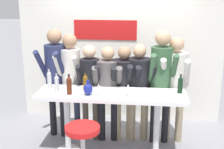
# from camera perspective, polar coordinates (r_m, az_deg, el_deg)

# --- Properties ---
(back_wall) EXTENTS (3.77, 0.12, 2.52)m
(back_wall) POSITION_cam_1_polar(r_m,az_deg,el_deg) (5.87, 1.46, 3.83)
(back_wall) COLOR silver
(back_wall) RESTS_ON ground_plane
(tasting_table) EXTENTS (2.17, 0.61, 0.99)m
(tasting_table) POSITION_cam_1_polar(r_m,az_deg,el_deg) (4.60, -0.13, -5.22)
(tasting_table) COLOR white
(tasting_table) RESTS_ON ground_plane
(bar_stool) EXTENTS (0.47, 0.47, 0.76)m
(bar_stool) POSITION_cam_1_polar(r_m,az_deg,el_deg) (4.15, -5.35, -12.53)
(bar_stool) COLOR silver
(bar_stool) RESTS_ON ground_plane
(person_far_left) EXTENTS (0.47, 0.60, 1.84)m
(person_far_left) POSITION_cam_1_polar(r_m,az_deg,el_deg) (5.17, -10.25, 0.66)
(person_far_left) COLOR black
(person_far_left) RESTS_ON ground_plane
(person_left) EXTENTS (0.38, 0.52, 1.77)m
(person_left) POSITION_cam_1_polar(r_m,az_deg,el_deg) (5.09, -7.58, 0.15)
(person_left) COLOR #23283D
(person_left) RESTS_ON ground_plane
(person_center_left) EXTENTS (0.38, 0.50, 1.61)m
(person_center_left) POSITION_cam_1_polar(r_m,az_deg,el_deg) (5.00, -4.07, -1.35)
(person_center_left) COLOR #473D33
(person_center_left) RESTS_ON ground_plane
(person_center) EXTENTS (0.49, 0.56, 1.58)m
(person_center) POSITION_cam_1_polar(r_m,az_deg,el_deg) (4.98, -0.77, -1.82)
(person_center) COLOR black
(person_center) RESTS_ON ground_plane
(person_center_right) EXTENTS (0.52, 0.59, 1.58)m
(person_center_right) POSITION_cam_1_polar(r_m,az_deg,el_deg) (5.00, 2.23, -1.73)
(person_center_right) COLOR gray
(person_center_right) RESTS_ON ground_plane
(person_right) EXTENTS (0.51, 0.59, 1.61)m
(person_right) POSITION_cam_1_polar(r_m,az_deg,el_deg) (5.00, 4.95, -1.54)
(person_right) COLOR gray
(person_right) RESTS_ON ground_plane
(person_far_right) EXTENTS (0.44, 0.57, 1.85)m
(person_far_right) POSITION_cam_1_polar(r_m,az_deg,el_deg) (4.91, 9.03, 0.04)
(person_far_right) COLOR black
(person_far_right) RESTS_ON ground_plane
(person_rightmost) EXTENTS (0.48, 0.58, 1.74)m
(person_rightmost) POSITION_cam_1_polar(r_m,az_deg,el_deg) (5.01, 11.43, -0.74)
(person_rightmost) COLOR gray
(person_rightmost) RESTS_ON ground_plane
(wine_bottle_0) EXTENTS (0.06, 0.06, 0.31)m
(wine_bottle_0) POSITION_cam_1_polar(r_m,az_deg,el_deg) (4.58, -10.07, -1.61)
(wine_bottle_0) COLOR #B7BCC1
(wine_bottle_0) RESTS_ON tasting_table
(wine_bottle_1) EXTENTS (0.06, 0.06, 0.32)m
(wine_bottle_1) POSITION_cam_1_polar(r_m,az_deg,el_deg) (4.80, -11.39, -0.82)
(wine_bottle_1) COLOR #B7BCC1
(wine_bottle_1) RESTS_ON tasting_table
(wine_bottle_2) EXTENTS (0.07, 0.07, 0.28)m
(wine_bottle_2) POSITION_cam_1_polar(r_m,az_deg,el_deg) (4.60, 12.38, -1.77)
(wine_bottle_2) COLOR black
(wine_bottle_2) RESTS_ON tasting_table
(wine_bottle_3) EXTENTS (0.07, 0.07, 0.26)m
(wine_bottle_3) POSITION_cam_1_polar(r_m,az_deg,el_deg) (4.66, -4.90, -1.33)
(wine_bottle_3) COLOR brown
(wine_bottle_3) RESTS_ON tasting_table
(wine_bottle_4) EXTENTS (0.08, 0.08, 0.30)m
(wine_bottle_4) POSITION_cam_1_polar(r_m,az_deg,el_deg) (4.48, -7.85, -1.90)
(wine_bottle_4) COLOR #4C1E0F
(wine_bottle_4) RESTS_ON tasting_table
(wine_glass_0) EXTENTS (0.07, 0.07, 0.18)m
(wine_glass_0) POSITION_cam_1_polar(r_m,az_deg,el_deg) (4.39, -2.48, -2.31)
(wine_glass_0) COLOR silver
(wine_glass_0) RESTS_ON tasting_table
(wine_glass_1) EXTENTS (0.07, 0.07, 0.18)m
(wine_glass_1) POSITION_cam_1_polar(r_m,az_deg,el_deg) (4.37, 2.96, -2.41)
(wine_glass_1) COLOR silver
(wine_glass_1) RESTS_ON tasting_table
(decorative_vase) EXTENTS (0.13, 0.13, 0.22)m
(decorative_vase) POSITION_cam_1_polar(r_m,az_deg,el_deg) (4.44, -4.40, -2.67)
(decorative_vase) COLOR navy
(decorative_vase) RESTS_ON tasting_table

